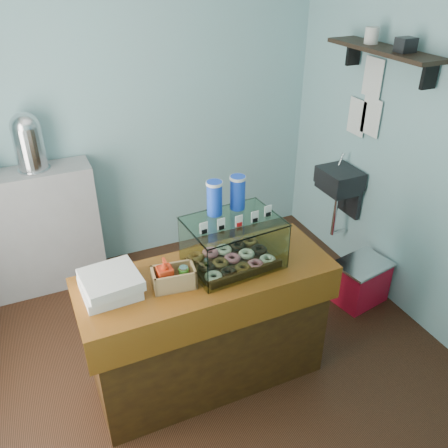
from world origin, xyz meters
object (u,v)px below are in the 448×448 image
display_case (232,238)px  coffee_urn (28,140)px  red_cooler (360,281)px  counter (208,327)px

display_case → coffee_urn: bearing=119.7°
red_cooler → display_case: bearing=178.0°
counter → coffee_urn: bearing=117.3°
counter → red_cooler: bearing=9.6°
coffee_urn → red_cooler: 2.91m
display_case → red_cooler: bearing=4.4°
counter → coffee_urn: coffee_urn is taller
coffee_urn → red_cooler: bearing=-30.1°
counter → display_case: size_ratio=2.70×
counter → red_cooler: 1.54m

